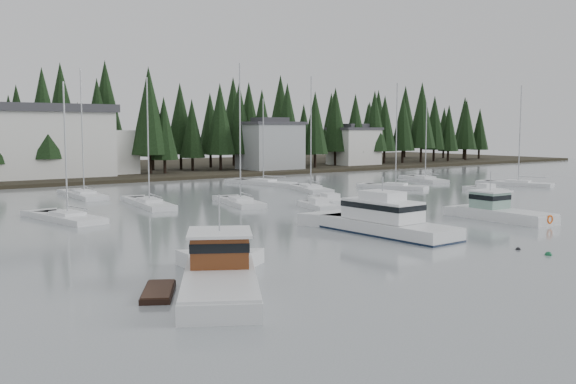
% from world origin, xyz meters
% --- Properties ---
extents(ground, '(260.00, 260.00, 0.00)m').
position_xyz_m(ground, '(0.00, 0.00, 0.00)').
color(ground, gray).
rests_on(ground, ground).
extents(far_shore_land, '(240.00, 54.00, 1.00)m').
position_xyz_m(far_shore_land, '(0.00, 97.00, 0.00)').
color(far_shore_land, black).
rests_on(far_shore_land, ground).
extents(conifer_treeline, '(200.00, 22.00, 20.00)m').
position_xyz_m(conifer_treeline, '(0.00, 86.00, 0.00)').
color(conifer_treeline, black).
rests_on(conifer_treeline, ground).
extents(house_east_a, '(10.60, 8.48, 9.25)m').
position_xyz_m(house_east_a, '(36.00, 78.00, 4.90)').
color(house_east_a, '#999EA0').
rests_on(house_east_a, ground).
extents(house_east_b, '(9.54, 7.42, 8.25)m').
position_xyz_m(house_east_b, '(58.00, 80.00, 4.40)').
color(house_east_b, silver).
rests_on(house_east_b, ground).
extents(harbor_inn, '(29.50, 11.50, 10.90)m').
position_xyz_m(harbor_inn, '(-2.96, 82.34, 5.78)').
color(harbor_inn, silver).
rests_on(harbor_inn, ground).
extents(lobster_boat_brown, '(8.14, 10.65, 5.10)m').
position_xyz_m(lobster_boat_brown, '(-14.40, 8.89, 0.58)').
color(lobster_boat_brown, silver).
rests_on(lobster_boat_brown, ground).
extents(cabin_cruiser_center, '(3.91, 11.46, 4.87)m').
position_xyz_m(cabin_cruiser_center, '(3.99, 16.15, 0.73)').
color(cabin_cruiser_center, silver).
rests_on(cabin_cruiser_center, ground).
extents(lobster_boat_teal, '(3.26, 8.54, 4.68)m').
position_xyz_m(lobster_boat_teal, '(17.20, 15.62, 0.56)').
color(lobster_boat_teal, silver).
rests_on(lobster_boat_teal, ground).
extents(sailboat_0, '(5.41, 9.33, 14.73)m').
position_xyz_m(sailboat_0, '(19.85, 45.42, 0.09)').
color(sailboat_0, silver).
rests_on(sailboat_0, ground).
extents(sailboat_1, '(4.29, 8.96, 12.20)m').
position_xyz_m(sailboat_1, '(-12.89, 36.97, 0.06)').
color(sailboat_1, silver).
rests_on(sailboat_1, ground).
extents(sailboat_2, '(5.36, 9.26, 14.11)m').
position_xyz_m(sailboat_2, '(47.29, 34.52, 0.09)').
color(sailboat_2, silver).
rests_on(sailboat_2, ground).
extents(sailboat_4, '(5.62, 8.42, 14.12)m').
position_xyz_m(sailboat_4, '(30.43, 41.12, 0.10)').
color(sailboat_4, silver).
rests_on(sailboat_4, ground).
extents(sailboat_5, '(4.45, 8.73, 14.84)m').
position_xyz_m(sailboat_5, '(5.02, 38.14, 0.10)').
color(sailboat_5, silver).
rests_on(sailboat_5, ground).
extents(sailboat_7, '(2.87, 9.66, 15.03)m').
position_xyz_m(sailboat_7, '(-5.59, 54.68, 0.09)').
color(sailboat_7, silver).
rests_on(sailboat_7, ground).
extents(sailboat_8, '(4.82, 10.54, 12.44)m').
position_xyz_m(sailboat_8, '(20.13, 56.48, 0.06)').
color(sailboat_8, silver).
rests_on(sailboat_8, ground).
extents(sailboat_10, '(3.82, 10.47, 13.37)m').
position_xyz_m(sailboat_10, '(-3.02, 42.57, 0.07)').
color(sailboat_10, silver).
rests_on(sailboat_10, ground).
extents(sailboat_11, '(6.17, 10.29, 12.14)m').
position_xyz_m(sailboat_11, '(42.84, 47.23, 0.06)').
color(sailboat_11, silver).
rests_on(sailboat_11, ground).
extents(runabout_1, '(3.47, 6.01, 1.42)m').
position_xyz_m(runabout_1, '(13.36, 33.82, 0.13)').
color(runabout_1, silver).
rests_on(runabout_1, ground).
extents(runabout_2, '(3.12, 5.63, 1.42)m').
position_xyz_m(runabout_2, '(36.64, 31.75, 0.13)').
color(runabout_2, silver).
rests_on(runabout_2, ground).
extents(runabout_4, '(3.40, 5.71, 1.42)m').
position_xyz_m(runabout_4, '(9.58, 31.04, 0.13)').
color(runabout_4, silver).
rests_on(runabout_4, ground).
extents(mooring_buoy_green, '(0.45, 0.45, 0.45)m').
position_xyz_m(mooring_buoy_green, '(6.40, 4.49, 0.00)').
color(mooring_buoy_green, '#145933').
rests_on(mooring_buoy_green, ground).
extents(mooring_buoy_dark, '(0.34, 0.34, 0.34)m').
position_xyz_m(mooring_buoy_dark, '(6.44, 6.64, 0.00)').
color(mooring_buoy_dark, black).
rests_on(mooring_buoy_dark, ground).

